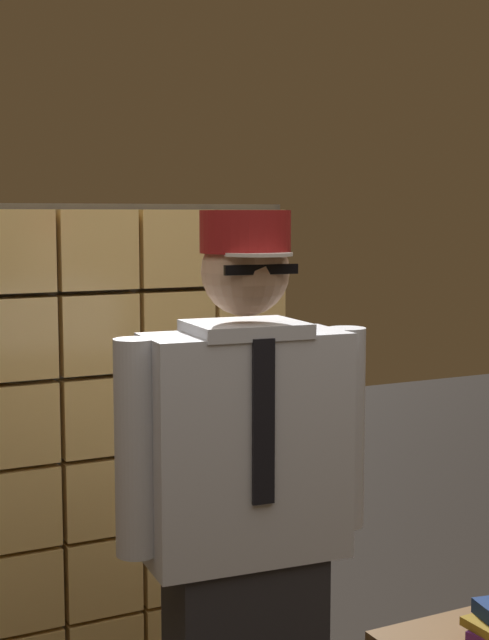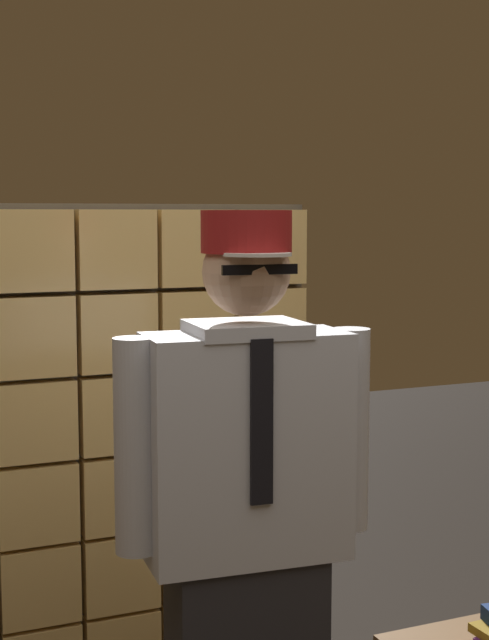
% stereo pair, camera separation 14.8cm
% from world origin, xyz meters
% --- Properties ---
extents(glass_block_wall, '(1.46, 0.10, 1.74)m').
position_xyz_m(glass_block_wall, '(0.00, 1.51, 0.85)').
color(glass_block_wall, '#F2C672').
rests_on(glass_block_wall, ground).
extents(standing_person, '(0.68, 0.30, 1.70)m').
position_xyz_m(standing_person, '(0.06, 0.51, 0.89)').
color(standing_person, '#28282D').
rests_on(standing_person, ground).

